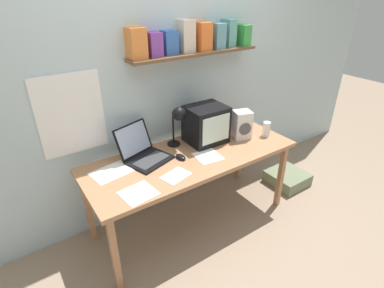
{
  "coord_description": "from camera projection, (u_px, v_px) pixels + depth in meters",
  "views": [
    {
      "loc": [
        -1.21,
        -1.76,
        1.95
      ],
      "look_at": [
        0.0,
        0.0,
        0.81
      ],
      "focal_mm": 28.0,
      "sensor_mm": 36.0,
      "label": 1
    }
  ],
  "objects": [
    {
      "name": "floor_cushion",
      "position": [
        287.0,
        178.0,
        3.3
      ],
      "size": [
        0.38,
        0.38,
        0.13
      ],
      "color": "gray",
      "rests_on": "ground_plane"
    },
    {
      "name": "laptop",
      "position": [
        143.0,
        151.0,
        2.39
      ],
      "size": [
        0.42,
        0.43,
        0.26
      ],
      "rotation": [
        0.0,
        0.0,
        0.31
      ],
      "color": "black",
      "rests_on": "corner_desk"
    },
    {
      "name": "desk_lamp",
      "position": [
        178.0,
        118.0,
        2.47
      ],
      "size": [
        0.13,
        0.18,
        0.36
      ],
      "rotation": [
        0.0,
        0.0,
        0.3
      ],
      "color": "black",
      "rests_on": "corner_desk"
    },
    {
      "name": "printed_handout",
      "position": [
        111.0,
        172.0,
        2.24
      ],
      "size": [
        0.31,
        0.25,
        0.0
      ],
      "rotation": [
        0.0,
        0.0,
        0.15
      ],
      "color": "white",
      "rests_on": "corner_desk"
    },
    {
      "name": "space_heater",
      "position": [
        242.0,
        125.0,
        2.69
      ],
      "size": [
        0.18,
        0.17,
        0.26
      ],
      "rotation": [
        0.0,
        0.0,
        -0.31
      ],
      "color": "white",
      "rests_on": "corner_desk"
    },
    {
      "name": "juice_glass",
      "position": [
        266.0,
        130.0,
        2.75
      ],
      "size": [
        0.07,
        0.07,
        0.14
      ],
      "color": "white",
      "rests_on": "corner_desk"
    },
    {
      "name": "ground_plane",
      "position": [
        192.0,
        220.0,
        2.81
      ],
      "size": [
        12.0,
        12.0,
        0.0
      ],
      "primitive_type": "plane",
      "color": "gray"
    },
    {
      "name": "corner_desk",
      "position": [
        192.0,
        161.0,
        2.5
      ],
      "size": [
        1.79,
        0.7,
        0.71
      ],
      "color": "#AF7751",
      "rests_on": "ground_plane"
    },
    {
      "name": "computer_mouse",
      "position": [
        181.0,
        157.0,
        2.41
      ],
      "size": [
        0.07,
        0.11,
        0.03
      ],
      "rotation": [
        0.0,
        0.0,
        0.1
      ],
      "color": "black",
      "rests_on": "corner_desk"
    },
    {
      "name": "crt_monitor",
      "position": [
        206.0,
        124.0,
        2.61
      ],
      "size": [
        0.34,
        0.3,
        0.33
      ],
      "rotation": [
        0.0,
        0.0,
        -0.02
      ],
      "color": "black",
      "rests_on": "corner_desk"
    },
    {
      "name": "open_notebook",
      "position": [
        139.0,
        193.0,
        2.01
      ],
      "size": [
        0.25,
        0.23,
        0.0
      ],
      "rotation": [
        0.0,
        0.0,
        0.12
      ],
      "color": "white",
      "rests_on": "corner_desk"
    },
    {
      "name": "loose_paper_near_laptop",
      "position": [
        208.0,
        156.0,
        2.45
      ],
      "size": [
        0.22,
        0.23,
        0.0
      ],
      "rotation": [
        0.0,
        0.0,
        -0.12
      ],
      "color": "white",
      "rests_on": "corner_desk"
    },
    {
      "name": "back_wall",
      "position": [
        162.0,
        71.0,
        2.52
      ],
      "size": [
        5.6,
        0.24,
        2.6
      ],
      "color": "silver",
      "rests_on": "ground_plane"
    },
    {
      "name": "loose_paper_near_monitor",
      "position": [
        176.0,
        176.0,
        2.2
      ],
      "size": [
        0.24,
        0.19,
        0.0
      ],
      "rotation": [
        0.0,
        0.0,
        0.26
      ],
      "color": "white",
      "rests_on": "corner_desk"
    }
  ]
}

